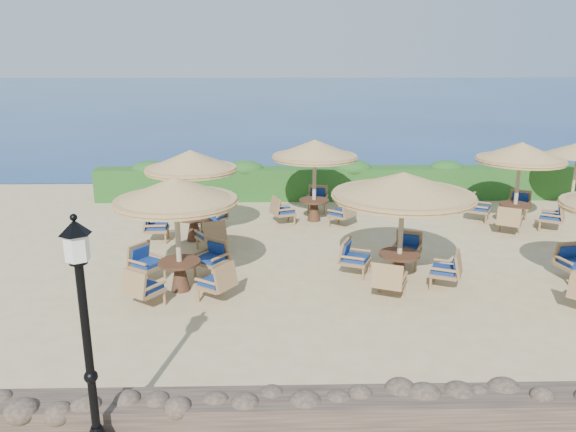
{
  "coord_description": "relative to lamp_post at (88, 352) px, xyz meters",
  "views": [
    {
      "loc": [
        -2.41,
        -13.25,
        5.18
      ],
      "look_at": [
        -2.08,
        0.33,
        1.3
      ],
      "focal_mm": 35.0,
      "sensor_mm": 36.0,
      "label": 1
    }
  ],
  "objects": [
    {
      "name": "cafe_set_0",
      "position": [
        0.22,
        5.55,
        0.26
      ],
      "size": [
        2.76,
        2.76,
        2.65
      ],
      "color": "tan",
      "rests_on": "ground"
    },
    {
      "name": "ground",
      "position": [
        4.8,
        6.8,
        -1.55
      ],
      "size": [
        120.0,
        120.0,
        0.0
      ],
      "primitive_type": "plane",
      "color": "tan",
      "rests_on": "ground"
    },
    {
      "name": "lamp_post",
      "position": [
        0.0,
        0.0,
        0.0
      ],
      "size": [
        0.44,
        0.44,
        3.31
      ],
      "color": "black",
      "rests_on": "ground"
    },
    {
      "name": "cafe_set_3",
      "position": [
        0.04,
        9.18,
        0.31
      ],
      "size": [
        2.72,
        2.77,
        2.65
      ],
      "color": "tan",
      "rests_on": "ground"
    },
    {
      "name": "cafe_set_1",
      "position": [
        5.33,
        5.95,
        0.38
      ],
      "size": [
        3.3,
        3.3,
        2.65
      ],
      "color": "tan",
      "rests_on": "ground"
    },
    {
      "name": "sea",
      "position": [
        4.8,
        76.8,
        -1.55
      ],
      "size": [
        160.0,
        160.0,
        0.0
      ],
      "primitive_type": "plane",
      "color": "navy",
      "rests_on": "ground"
    },
    {
      "name": "cafe_set_5",
      "position": [
        9.96,
        10.41,
        0.24
      ],
      "size": [
        2.78,
        2.78,
        2.65
      ],
      "color": "tan",
      "rests_on": "ground"
    },
    {
      "name": "cafe_set_4",
      "position": [
        3.67,
        11.13,
        0.34
      ],
      "size": [
        2.8,
        2.8,
        2.65
      ],
      "color": "tan",
      "rests_on": "ground"
    },
    {
      "name": "hedge",
      "position": [
        4.8,
        14.0,
        -0.95
      ],
      "size": [
        18.0,
        0.9,
        1.2
      ],
      "primitive_type": "cube",
      "color": "#194817",
      "rests_on": "ground"
    },
    {
      "name": "stone_wall",
      "position": [
        4.8,
        0.6,
        -1.33
      ],
      "size": [
        15.0,
        0.65,
        0.44
      ],
      "primitive_type": "cube",
      "color": "brown",
      "rests_on": "ground"
    }
  ]
}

